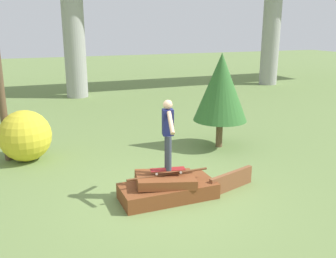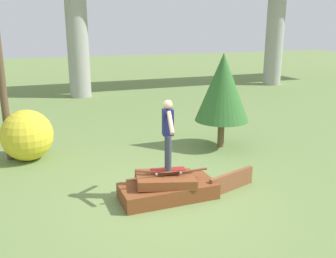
{
  "view_description": "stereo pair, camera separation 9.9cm",
  "coord_description": "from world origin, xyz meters",
  "px_view_note": "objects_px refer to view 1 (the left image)",
  "views": [
    {
      "loc": [
        -2.77,
        -6.99,
        3.66
      ],
      "look_at": [
        0.0,
        0.02,
        1.57
      ],
      "focal_mm": 40.0,
      "sensor_mm": 36.0,
      "label": 1
    },
    {
      "loc": [
        -2.68,
        -7.02,
        3.66
      ],
      "look_at": [
        0.0,
        0.02,
        1.57
      ],
      "focal_mm": 40.0,
      "sensor_mm": 36.0,
      "label": 2
    }
  ],
  "objects_px": {
    "skater": "(168,130)",
    "skateboard": "(168,170)",
    "bush_yellow_flowering": "(25,136)",
    "tree_behind_left": "(221,87)"
  },
  "relations": [
    {
      "from": "skater",
      "to": "skateboard",
      "type": "bearing_deg",
      "value": -75.96
    },
    {
      "from": "skater",
      "to": "bush_yellow_flowering",
      "type": "height_order",
      "value": "skater"
    },
    {
      "from": "skateboard",
      "to": "bush_yellow_flowering",
      "type": "relative_size",
      "value": 0.54
    },
    {
      "from": "bush_yellow_flowering",
      "to": "skater",
      "type": "bearing_deg",
      "value": -52.7
    },
    {
      "from": "skateboard",
      "to": "bush_yellow_flowering",
      "type": "xyz_separation_m",
      "value": [
        -2.8,
        3.67,
        0.05
      ]
    },
    {
      "from": "skateboard",
      "to": "skater",
      "type": "relative_size",
      "value": 0.51
    },
    {
      "from": "skateboard",
      "to": "tree_behind_left",
      "type": "distance_m",
      "value": 4.14
    },
    {
      "from": "skateboard",
      "to": "tree_behind_left",
      "type": "bearing_deg",
      "value": 44.63
    },
    {
      "from": "skater",
      "to": "tree_behind_left",
      "type": "height_order",
      "value": "tree_behind_left"
    },
    {
      "from": "skateboard",
      "to": "tree_behind_left",
      "type": "xyz_separation_m",
      "value": [
        2.82,
        2.78,
        1.2
      ]
    }
  ]
}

